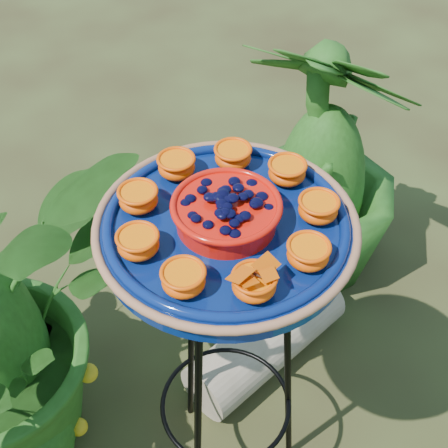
{
  "coord_description": "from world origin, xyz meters",
  "views": [
    {
      "loc": [
        -0.32,
        -0.56,
        1.7
      ],
      "look_at": [
        0.02,
        0.12,
        0.95
      ],
      "focal_mm": 50.0,
      "sensor_mm": 36.0,
      "label": 1
    }
  ],
  "objects": [
    {
      "name": "tripod_stand",
      "position": [
        0.03,
        0.14,
        0.54
      ],
      "size": [
        0.37,
        0.37,
        0.89
      ],
      "rotation": [
        0.0,
        0.0,
        0.16
      ],
      "color": "black",
      "rests_on": "ground"
    },
    {
      "name": "driftwood_log",
      "position": [
        0.29,
        0.38,
        0.09
      ],
      "size": [
        0.57,
        0.33,
        0.18
      ],
      "primitive_type": "cylinder",
      "rotation": [
        0.0,
        1.57,
        0.3
      ],
      "color": "tan",
      "rests_on": "ground"
    },
    {
      "name": "feeder_dish",
      "position": [
        0.03,
        0.14,
        0.93
      ],
      "size": [
        0.51,
        0.51,
        0.11
      ],
      "rotation": [
        0.0,
        0.0,
        0.16
      ],
      "color": "#071A56",
      "rests_on": "tripod_stand"
    },
    {
      "name": "shrub_back_right",
      "position": [
        0.63,
        0.66,
        0.46
      ],
      "size": [
        0.72,
        0.72,
        0.92
      ],
      "primitive_type": "imported",
      "rotation": [
        0.0,
        0.0,
        2.2
      ],
      "color": "#1E4612",
      "rests_on": "ground"
    }
  ]
}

